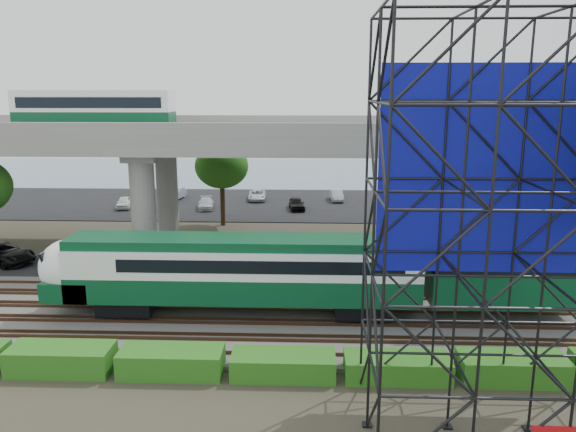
{
  "coord_description": "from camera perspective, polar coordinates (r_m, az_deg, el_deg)",
  "views": [
    {
      "loc": [
        2.09,
        -27.06,
        12.4
      ],
      "look_at": [
        0.81,
        6.0,
        4.97
      ],
      "focal_mm": 35.0,
      "sensor_mm": 36.0,
      "label": 1
    }
  ],
  "objects": [
    {
      "name": "suv",
      "position": [
        45.86,
        -27.02,
        -3.4
      ],
      "size": [
        5.78,
        4.36,
        1.46
      ],
      "primitive_type": "imported",
      "rotation": [
        0.0,
        0.0,
        1.15
      ],
      "color": "black",
      "rests_on": "service_road"
    },
    {
      "name": "harbor_water",
      "position": [
        84.01,
        0.77,
        4.18
      ],
      "size": [
        140.0,
        40.0,
        0.03
      ],
      "primitive_type": "cube",
      "color": "slate",
      "rests_on": "ground"
    },
    {
      "name": "trees",
      "position": [
        44.29,
        -6.6,
        3.7
      ],
      "size": [
        40.94,
        16.94,
        7.69
      ],
      "color": "#382314",
      "rests_on": "ground"
    },
    {
      "name": "commuter_train",
      "position": [
        30.62,
        -0.59,
        -5.46
      ],
      "size": [
        29.3,
        3.06,
        4.3
      ],
      "color": "black",
      "rests_on": "rail_tracks"
    },
    {
      "name": "scaffold_tower",
      "position": [
        20.84,
        21.12,
        -1.89
      ],
      "size": [
        9.36,
        6.36,
        15.0
      ],
      "color": "black",
      "rests_on": "ground"
    },
    {
      "name": "rail_tracks",
      "position": [
        31.56,
        -1.77,
        -9.93
      ],
      "size": [
        90.0,
        9.52,
        0.16
      ],
      "color": "#472D1E",
      "rests_on": "ballast_bed"
    },
    {
      "name": "ballast_bed",
      "position": [
        31.63,
        -1.77,
        -10.23
      ],
      "size": [
        90.0,
        12.0,
        0.2
      ],
      "primitive_type": "cube",
      "color": "slate",
      "rests_on": "ground"
    },
    {
      "name": "service_road",
      "position": [
        39.6,
        -0.92,
        -5.53
      ],
      "size": [
        90.0,
        5.0,
        0.08
      ],
      "primitive_type": "cube",
      "color": "black",
      "rests_on": "ground"
    },
    {
      "name": "overpass",
      "position": [
        43.38,
        -1.96,
        7.11
      ],
      "size": [
        80.0,
        12.0,
        12.4
      ],
      "color": "#9E9B93",
      "rests_on": "ground"
    },
    {
      "name": "ground",
      "position": [
        29.84,
        -2.04,
        -11.9
      ],
      "size": [
        140.0,
        140.0,
        0.0
      ],
      "primitive_type": "plane",
      "color": "#474233",
      "rests_on": "ground"
    },
    {
      "name": "hedge_strip",
      "position": [
        25.68,
        -0.46,
        -14.8
      ],
      "size": [
        34.6,
        1.8,
        1.2
      ],
      "color": "#216316",
      "rests_on": "ground"
    },
    {
      "name": "parked_cars",
      "position": [
        61.83,
        0.29,
        1.73
      ],
      "size": [
        35.83,
        9.42,
        1.31
      ],
      "color": "silver",
      "rests_on": "parking_lot"
    },
    {
      "name": "parking_lot",
      "position": [
        62.34,
        0.25,
        1.22
      ],
      "size": [
        90.0,
        18.0,
        0.08
      ],
      "primitive_type": "cube",
      "color": "black",
      "rests_on": "ground"
    }
  ]
}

